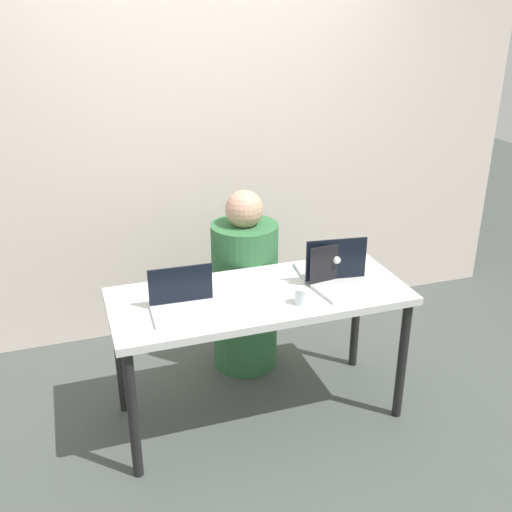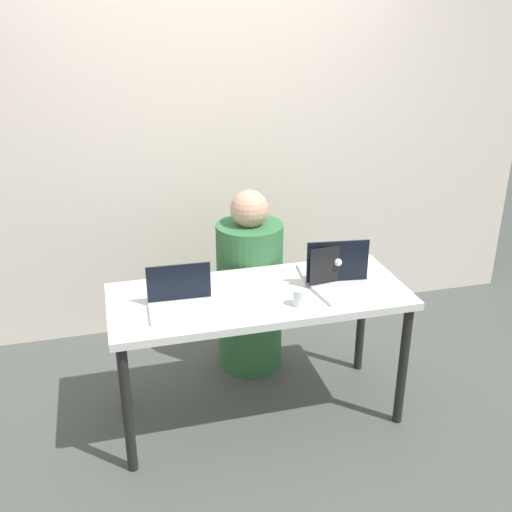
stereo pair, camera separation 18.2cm
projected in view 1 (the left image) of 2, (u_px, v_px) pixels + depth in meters
ground_plane at (260, 412)px, 3.35m from camera, size 12.00×12.00×0.00m
back_wall at (202, 151)px, 3.87m from camera, size 4.50×0.10×2.44m
desk at (260, 306)px, 3.08m from camera, size 1.52×0.63×0.74m
person_at_center at (245, 291)px, 3.62m from camera, size 0.41×0.41×1.13m
laptop_front_left at (184, 303)px, 2.86m from camera, size 0.32×0.24×0.20m
laptop_front_right at (344, 278)px, 3.10m from camera, size 0.36×0.27×0.22m
laptop_back_right at (330, 266)px, 3.23m from camera, size 0.36×0.30×0.24m
water_glass_right at (301, 297)px, 2.93m from camera, size 0.06×0.06×0.09m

